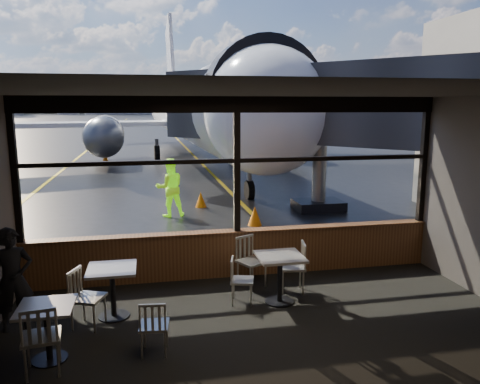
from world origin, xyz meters
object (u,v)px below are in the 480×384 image
object	(u,v)px
airliner	(196,64)
jet_bridge	(314,134)
passenger	(13,280)
chair_near_w	(242,281)
chair_near_n	(252,262)
chair_near_e	(292,267)
chair_mid_w	(88,299)
cafe_table_near	(280,279)
ground_crew	(170,188)
chair_left_s	(42,338)
cone_nose	(201,199)
cafe_table_left	(48,333)
chair_mid_s	(154,326)
cone_extra	(255,216)
cone_wing	(105,157)
cafe_table_mid	(113,293)

from	to	relation	value
airliner	jet_bridge	world-z (taller)	airliner
passenger	airliner	bearing A→B (deg)	57.21
chair_near_w	chair_near_n	xyz separation A→B (m)	(0.32, 0.70, 0.07)
chair_near_e	chair_mid_w	bearing A→B (deg)	111.55
jet_bridge	cafe_table_near	xyz separation A→B (m)	(-3.13, -6.92, -2.03)
chair_near_n	ground_crew	world-z (taller)	ground_crew
cafe_table_near	chair_near_w	world-z (taller)	cafe_table_near
airliner	chair_mid_w	bearing A→B (deg)	-102.74
chair_left_s	cone_nose	distance (m)	9.90
cafe_table_near	cafe_table_left	world-z (taller)	cafe_table_near
chair_near_w	chair_left_s	size ratio (longest dim) A/B	0.84
jet_bridge	cafe_table_left	bearing A→B (deg)	-129.36
chair_near_n	cafe_table_near	bearing A→B (deg)	83.66
chair_mid_s	chair_left_s	size ratio (longest dim) A/B	0.84
jet_bridge	chair_mid_w	world-z (taller)	jet_bridge
chair_near_w	chair_near_n	world-z (taller)	chair_near_n
jet_bridge	cone_extra	bearing A→B (deg)	-143.75
cafe_table_near	chair_near_w	size ratio (longest dim) A/B	1.05
chair_mid_s	cone_extra	size ratio (longest dim) A/B	1.45
jet_bridge	chair_mid_w	bearing A→B (deg)	-130.80
chair_near_w	chair_mid_s	bearing A→B (deg)	-32.64
airliner	cone_wing	size ratio (longest dim) A/B	81.66
chair_mid_w	cone_nose	world-z (taller)	chair_mid_w
chair_near_n	chair_mid_w	bearing A→B (deg)	-5.99
chair_near_w	cafe_table_near	bearing A→B (deg)	95.78
chair_near_n	passenger	xyz separation A→B (m)	(-3.86, -0.94, 0.31)
cafe_table_mid	chair_near_w	size ratio (longest dim) A/B	1.03
chair_mid_s	cafe_table_near	bearing A→B (deg)	37.55
cone_nose	cafe_table_mid	bearing A→B (deg)	-106.40
cone_extra	cafe_table_left	bearing A→B (deg)	-123.98
chair_near_w	cone_wing	bearing A→B (deg)	-155.09
airliner	jet_bridge	size ratio (longest dim) A/B	3.38
cafe_table_near	cone_wing	bearing A→B (deg)	101.59
chair_near_w	cone_extra	size ratio (longest dim) A/B	1.46
chair_mid_s	passenger	size ratio (longest dim) A/B	0.51
cafe_table_mid	chair_near_w	xyz separation A→B (m)	(2.12, 0.12, -0.01)
chair_near_w	passenger	distance (m)	3.56
chair_mid_s	ground_crew	size ratio (longest dim) A/B	0.45
jet_bridge	chair_left_s	xyz separation A→B (m)	(-6.66, -8.40, -1.98)
ground_crew	cone_nose	size ratio (longest dim) A/B	3.45
chair_near_e	chair_left_s	xyz separation A→B (m)	(-3.86, -1.87, 0.01)
cafe_table_left	chair_mid_s	xyz separation A→B (m)	(1.38, -0.10, 0.01)
ground_crew	cone_nose	distance (m)	1.65
chair_near_e	chair_near_n	world-z (taller)	chair_near_n
passenger	cone_extra	world-z (taller)	passenger
passenger	jet_bridge	bearing A→B (deg)	24.63
cafe_table_mid	chair_near_n	bearing A→B (deg)	18.47
cone_wing	chair_near_w	bearing A→B (deg)	-79.93
chair_left_s	chair_near_w	bearing A→B (deg)	20.74
chair_mid_s	cone_wing	size ratio (longest dim) A/B	1.72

